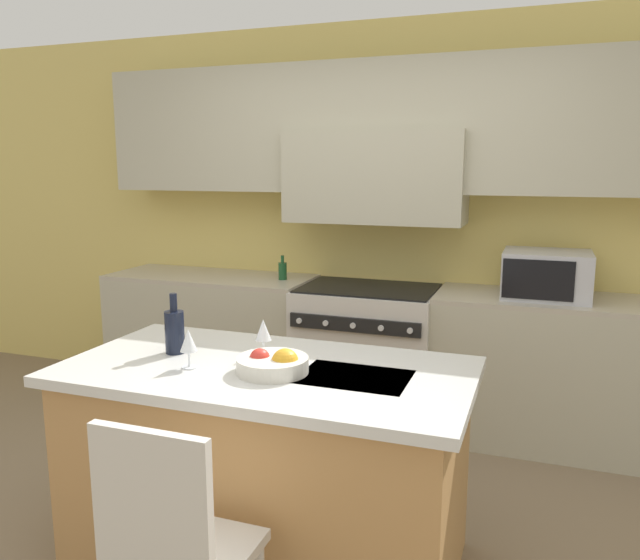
% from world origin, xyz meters
% --- Properties ---
extents(ground_plane, '(10.00, 10.00, 0.00)m').
position_xyz_m(ground_plane, '(0.00, 0.00, 0.00)').
color(ground_plane, '#7A664C').
extents(back_cabinetry, '(10.00, 0.46, 2.70)m').
position_xyz_m(back_cabinetry, '(0.00, 1.91, 1.61)').
color(back_cabinetry, '#DBC166').
rests_on(back_cabinetry, ground_plane).
extents(back_counter, '(3.92, 0.62, 0.93)m').
position_xyz_m(back_counter, '(-0.00, 1.66, 0.47)').
color(back_counter, '#B2AD93').
rests_on(back_counter, ground_plane).
extents(range_stove, '(0.92, 0.70, 0.93)m').
position_xyz_m(range_stove, '(0.00, 1.64, 0.46)').
color(range_stove, beige).
rests_on(range_stove, ground_plane).
extents(microwave, '(0.51, 0.43, 0.28)m').
position_xyz_m(microwave, '(1.11, 1.66, 1.08)').
color(microwave, '#B7B7BC').
rests_on(microwave, back_counter).
extents(kitchen_island, '(1.72, 0.90, 0.90)m').
position_xyz_m(kitchen_island, '(0.01, -0.03, 0.45)').
color(kitchen_island, '#B7844C').
rests_on(kitchen_island, ground_plane).
extents(island_chair, '(0.42, 0.40, 0.98)m').
position_xyz_m(island_chair, '(0.04, -0.80, 0.55)').
color(island_chair, beige).
rests_on(island_chair, ground_plane).
extents(wine_bottle, '(0.09, 0.09, 0.27)m').
position_xyz_m(wine_bottle, '(-0.45, 0.01, 1.00)').
color(wine_bottle, black).
rests_on(wine_bottle, kitchen_island).
extents(wine_glass_near, '(0.07, 0.07, 0.17)m').
position_xyz_m(wine_glass_near, '(-0.28, -0.16, 1.01)').
color(wine_glass_near, white).
rests_on(wine_glass_near, kitchen_island).
extents(wine_glass_far, '(0.07, 0.07, 0.17)m').
position_xyz_m(wine_glass_far, '(-0.06, 0.10, 1.01)').
color(wine_glass_far, white).
rests_on(wine_glass_far, kitchen_island).
extents(fruit_bowl, '(0.30, 0.30, 0.11)m').
position_xyz_m(fruit_bowl, '(0.08, -0.09, 0.93)').
color(fruit_bowl, silver).
rests_on(fruit_bowl, kitchen_island).
extents(oil_bottle_on_counter, '(0.06, 0.06, 0.17)m').
position_xyz_m(oil_bottle_on_counter, '(-0.64, 1.68, 1.00)').
color(oil_bottle_on_counter, '#194723').
rests_on(oil_bottle_on_counter, back_counter).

